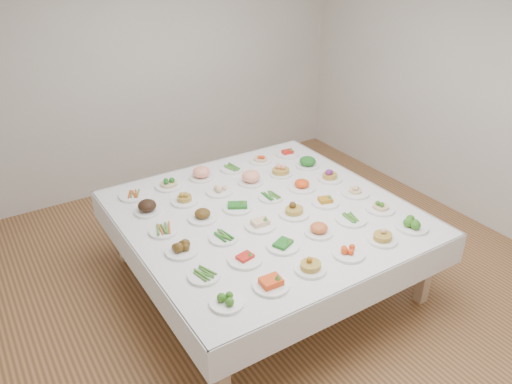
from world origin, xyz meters
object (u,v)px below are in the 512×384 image
dish_0 (227,300)px  dish_18 (164,230)px  display_table (265,217)px  dish_35 (287,152)px

dish_0 → dish_18: bearing=90.2°
display_table → dish_35: dish_35 is taller
display_table → dish_0: 1.27m
dish_18 → dish_35: dish_35 is taller
dish_0 → dish_18: (-0.00, 1.06, -0.01)m
dish_18 → dish_35: size_ratio=0.94×
dish_18 → dish_0: bearing=-89.8°
dish_18 → dish_35: 1.93m
display_table → dish_35: 1.26m
dish_35 → dish_0: bearing=-134.9°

